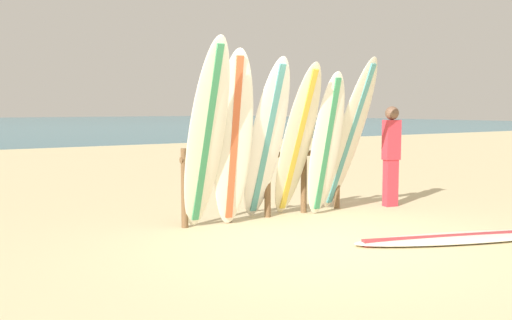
% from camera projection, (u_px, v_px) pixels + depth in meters
% --- Properties ---
extents(ground_plane, '(120.00, 120.00, 0.00)m').
position_uv_depth(ground_plane, '(325.00, 242.00, 6.57)').
color(ground_plane, beige).
extents(surfboard_rack, '(2.71, 0.09, 1.03)m').
position_uv_depth(surfboard_rack, '(268.00, 174.00, 8.04)').
color(surfboard_rack, brown).
rests_on(surfboard_rack, ground).
extents(surfboard_leaning_far_left, '(0.53, 0.91, 2.41)m').
position_uv_depth(surfboard_leaning_far_left, '(206.00, 136.00, 7.01)').
color(surfboard_leaning_far_left, white).
rests_on(surfboard_leaning_far_left, ground).
extents(surfboard_leaning_left, '(0.61, 0.64, 2.30)m').
position_uv_depth(surfboard_leaning_left, '(234.00, 139.00, 7.31)').
color(surfboard_leaning_left, white).
rests_on(surfboard_leaning_left, ground).
extents(surfboard_leaning_center_left, '(0.58, 1.00, 2.22)m').
position_uv_depth(surfboard_leaning_center_left, '(266.00, 141.00, 7.67)').
color(surfboard_leaning_center_left, white).
rests_on(surfboard_leaning_center_left, ground).
extents(surfboard_leaning_center, '(0.57, 1.06, 2.17)m').
position_uv_depth(surfboard_leaning_center, '(297.00, 142.00, 7.88)').
color(surfboard_leaning_center, beige).
rests_on(surfboard_leaning_center, ground).
extents(surfboard_leaning_center_right, '(0.53, 0.62, 2.06)m').
position_uv_depth(surfboard_leaning_center_right, '(326.00, 145.00, 8.03)').
color(surfboard_leaning_center_right, white).
rests_on(surfboard_leaning_center_right, ground).
extents(surfboard_leaning_right, '(0.51, 1.05, 2.28)m').
position_uv_depth(surfboard_leaning_right, '(349.00, 136.00, 8.36)').
color(surfboard_leaning_right, silver).
rests_on(surfboard_leaning_right, ground).
extents(surfboard_lying_on_sand, '(2.80, 1.46, 0.08)m').
position_uv_depth(surfboard_lying_on_sand, '(464.00, 238.00, 6.66)').
color(surfboard_lying_on_sand, white).
rests_on(surfboard_lying_on_sand, ground).
extents(beachgoer_standing, '(0.28, 0.21, 1.58)m').
position_uv_depth(beachgoer_standing, '(391.00, 152.00, 8.93)').
color(beachgoer_standing, '#D8333F').
rests_on(beachgoer_standing, ground).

